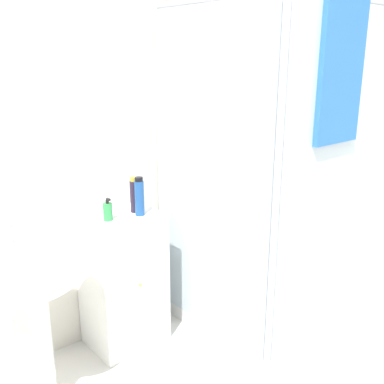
# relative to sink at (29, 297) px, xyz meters

# --- Properties ---
(wall_back) EXTENTS (6.40, 0.06, 2.50)m
(wall_back) POSITION_rel_sink_xyz_m (0.36, 0.39, 0.63)
(wall_back) COLOR silver
(wall_back) RESTS_ON ground_plane
(shower_enclosure) EXTENTS (1.00, 1.03, 2.03)m
(shower_enclosure) POSITION_rel_sink_xyz_m (1.47, -0.23, -0.09)
(shower_enclosure) COLOR white
(shower_enclosure) RESTS_ON ground_plane
(vanity_cabinet) EXTENTS (0.45, 0.37, 0.84)m
(vanity_cabinet) POSITION_rel_sink_xyz_m (0.64, 0.18, -0.20)
(vanity_cabinet) COLOR white
(vanity_cabinet) RESTS_ON ground_plane
(sink) EXTENTS (0.47, 0.47, 0.98)m
(sink) POSITION_rel_sink_xyz_m (0.00, 0.00, 0.00)
(sink) COLOR white
(sink) RESTS_ON ground_plane
(soap_dispenser) EXTENTS (0.05, 0.05, 0.13)m
(soap_dispenser) POSITION_rel_sink_xyz_m (0.54, 0.16, 0.27)
(soap_dispenser) COLOR green
(soap_dispenser) RESTS_ON vanity_cabinet
(shampoo_bottle_tall_black) EXTENTS (0.05, 0.05, 0.21)m
(shampoo_bottle_tall_black) POSITION_rel_sink_xyz_m (0.74, 0.18, 0.32)
(shampoo_bottle_tall_black) COLOR #281E33
(shampoo_bottle_tall_black) RESTS_ON vanity_cabinet
(shampoo_bottle_blue) EXTENTS (0.05, 0.05, 0.23)m
(shampoo_bottle_blue) POSITION_rel_sink_xyz_m (0.73, 0.11, 0.33)
(shampoo_bottle_blue) COLOR #1E4C93
(shampoo_bottle_blue) RESTS_ON vanity_cabinet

